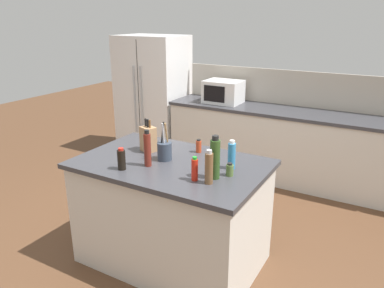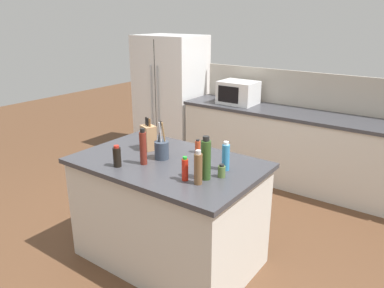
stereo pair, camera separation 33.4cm
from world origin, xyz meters
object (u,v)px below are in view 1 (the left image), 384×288
(utensil_crock, at_px, (165,150))
(spice_jar_oregano, at_px, (230,170))
(hot_sauce_bottle, at_px, (195,169))
(spice_jar_paprika, at_px, (199,146))
(microwave, at_px, (223,92))
(knife_block, at_px, (148,139))
(refrigerator, at_px, (153,96))
(olive_oil_bottle, at_px, (215,158))
(vinegar_bottle, at_px, (147,149))
(dish_soap_bottle, at_px, (232,155))
(soy_sauce_bottle, at_px, (121,159))
(pepper_grinder, at_px, (209,168))

(utensil_crock, relative_size, spice_jar_oregano, 3.17)
(hot_sauce_bottle, distance_m, spice_jar_paprika, 0.59)
(microwave, xyz_separation_m, hot_sauce_bottle, (0.91, -2.41, -0.07))
(knife_block, distance_m, utensil_crock, 0.27)
(refrigerator, distance_m, olive_oil_bottle, 3.25)
(vinegar_bottle, bearing_deg, utensil_crock, 76.87)
(hot_sauce_bottle, bearing_deg, dish_soap_bottle, 67.17)
(microwave, height_order, knife_block, microwave)
(microwave, height_order, spice_jar_paprika, microwave)
(hot_sauce_bottle, bearing_deg, utensil_crock, 150.87)
(refrigerator, xyz_separation_m, soy_sauce_bottle, (1.53, -2.57, 0.12))
(refrigerator, bearing_deg, knife_block, -55.49)
(dish_soap_bottle, relative_size, soy_sauce_bottle, 1.32)
(dish_soap_bottle, bearing_deg, olive_oil_bottle, -97.91)
(spice_jar_oregano, bearing_deg, knife_block, 170.80)
(soy_sauce_bottle, bearing_deg, pepper_grinder, 8.75)
(utensil_crock, xyz_separation_m, vinegar_bottle, (-0.04, -0.18, 0.06))
(utensil_crock, bearing_deg, pepper_grinder, -23.33)
(microwave, distance_m, vinegar_bottle, 2.40)
(knife_block, distance_m, vinegar_bottle, 0.35)
(microwave, height_order, vinegar_bottle, microwave)
(microwave, distance_m, soy_sauce_bottle, 2.54)
(microwave, height_order, utensil_crock, utensil_crock)
(spice_jar_oregano, distance_m, soy_sauce_bottle, 0.84)
(vinegar_bottle, height_order, spice_jar_paprika, vinegar_bottle)
(hot_sauce_bottle, height_order, olive_oil_bottle, olive_oil_bottle)
(olive_oil_bottle, bearing_deg, pepper_grinder, -87.62)
(microwave, relative_size, utensil_crock, 1.53)
(spice_jar_paprika, bearing_deg, spice_jar_oregano, -36.34)
(knife_block, relative_size, vinegar_bottle, 0.97)
(pepper_grinder, bearing_deg, dish_soap_bottle, 85.25)
(hot_sauce_bottle, xyz_separation_m, soy_sauce_bottle, (-0.59, -0.11, -0.00))
(refrigerator, distance_m, soy_sauce_bottle, 2.99)
(soy_sauce_bottle, relative_size, olive_oil_bottle, 0.53)
(utensil_crock, distance_m, dish_soap_bottle, 0.57)
(hot_sauce_bottle, xyz_separation_m, olive_oil_bottle, (0.11, 0.11, 0.07))
(knife_block, relative_size, olive_oil_bottle, 0.88)
(utensil_crock, xyz_separation_m, olive_oil_bottle, (0.53, -0.13, 0.07))
(soy_sauce_bottle, bearing_deg, dish_soap_bottle, 30.99)
(spice_jar_paprika, relative_size, olive_oil_bottle, 0.36)
(knife_block, height_order, vinegar_bottle, vinegar_bottle)
(vinegar_bottle, bearing_deg, refrigerator, 124.59)
(microwave, bearing_deg, hot_sauce_bottle, -69.34)
(dish_soap_bottle, bearing_deg, refrigerator, 136.72)
(hot_sauce_bottle, relative_size, olive_oil_bottle, 0.55)
(utensil_crock, relative_size, olive_oil_bottle, 0.97)
(pepper_grinder, xyz_separation_m, olive_oil_bottle, (-0.00, 0.10, 0.04))
(olive_oil_bottle, bearing_deg, microwave, 113.84)
(spice_jar_oregano, distance_m, vinegar_bottle, 0.67)
(refrigerator, distance_m, vinegar_bottle, 2.93)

